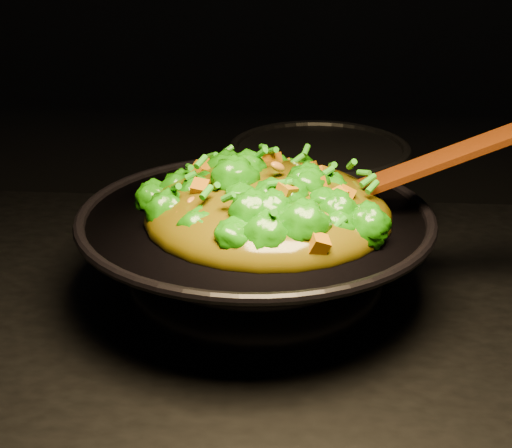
# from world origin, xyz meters

# --- Properties ---
(wok) EXTENTS (0.47, 0.47, 0.12)m
(wok) POSITION_xyz_m (-0.05, 0.09, 0.96)
(wok) COLOR black
(wok) RESTS_ON stovetop
(stir_fry) EXTENTS (0.32, 0.32, 0.10)m
(stir_fry) POSITION_xyz_m (-0.03, 0.09, 1.07)
(stir_fry) COLOR #1D7708
(stir_fry) RESTS_ON wok
(spatula) EXTENTS (0.28, 0.06, 0.12)m
(spatula) POSITION_xyz_m (0.13, 0.11, 1.07)
(spatula) COLOR #331606
(spatula) RESTS_ON wok
(back_pot) EXTENTS (0.32, 0.32, 0.14)m
(back_pot) POSITION_xyz_m (0.03, 0.31, 0.97)
(back_pot) COLOR black
(back_pot) RESTS_ON stovetop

